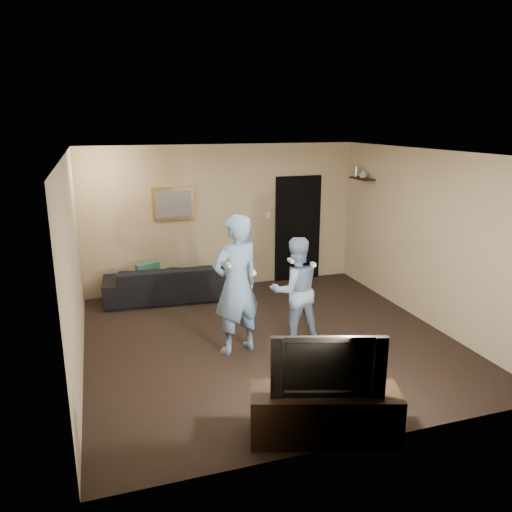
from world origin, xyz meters
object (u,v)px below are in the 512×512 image
object	(u,v)px
television	(327,362)
wii_player_right	(295,290)
wii_player_left	(236,285)
sofa	(166,282)
tv_console	(325,415)

from	to	relation	value
television	wii_player_right	world-z (taller)	wii_player_right
wii_player_left	television	bearing A→B (deg)	-82.14
television	wii_player_left	size ratio (longest dim) A/B	0.57
wii_player_left	wii_player_right	bearing A→B (deg)	5.95
wii_player_right	wii_player_left	bearing A→B (deg)	-174.05
wii_player_right	television	bearing A→B (deg)	-104.72
sofa	wii_player_right	world-z (taller)	wii_player_right
sofa	television	distance (m)	4.52
tv_console	television	world-z (taller)	television
sofa	wii_player_left	size ratio (longest dim) A/B	1.13
tv_console	wii_player_left	bearing A→B (deg)	115.51
tv_console	wii_player_right	world-z (taller)	wii_player_right
sofa	television	world-z (taller)	television
tv_console	wii_player_left	size ratio (longest dim) A/B	0.77
wii_player_right	tv_console	bearing A→B (deg)	-104.72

